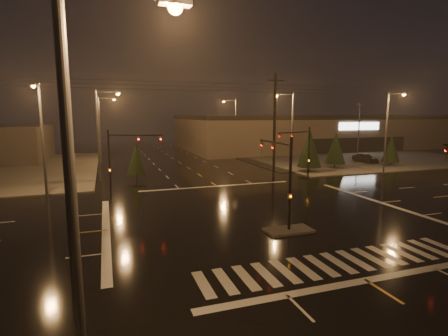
% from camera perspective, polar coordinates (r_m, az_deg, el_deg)
% --- Properties ---
extents(ground, '(140.00, 140.00, 0.00)m').
position_cam_1_polar(ground, '(26.29, 6.23, -7.56)').
color(ground, black).
rests_on(ground, ground).
extents(sidewalk_ne, '(36.00, 36.00, 0.12)m').
position_cam_1_polar(sidewalk_ne, '(67.13, 18.75, 2.01)').
color(sidewalk_ne, '#4C4943').
rests_on(sidewalk_ne, ground).
extents(median_island, '(3.00, 1.60, 0.15)m').
position_cam_1_polar(median_island, '(22.88, 10.53, -9.97)').
color(median_island, '#4C4943').
rests_on(median_island, ground).
extents(crosswalk, '(15.00, 2.60, 0.01)m').
position_cam_1_polar(crosswalk, '(19.00, 18.14, -14.46)').
color(crosswalk, beige).
rests_on(crosswalk, ground).
extents(stop_bar_near, '(16.00, 0.50, 0.01)m').
position_cam_1_polar(stop_bar_near, '(17.60, 22.20, -16.61)').
color(stop_bar_near, beige).
rests_on(stop_bar_near, ground).
extents(stop_bar_far, '(16.00, 0.50, 0.01)m').
position_cam_1_polar(stop_bar_far, '(36.25, -1.14, -2.97)').
color(stop_bar_far, beige).
rests_on(stop_bar_far, ground).
extents(parking_lot, '(50.00, 24.00, 0.08)m').
position_cam_1_polar(parking_lot, '(68.78, 23.07, 1.91)').
color(parking_lot, black).
rests_on(parking_lot, ground).
extents(retail_building, '(60.20, 28.30, 7.20)m').
position_cam_1_polar(retail_building, '(82.72, 14.89, 5.99)').
color(retail_building, brown).
rests_on(retail_building, ground).
extents(signal_mast_median, '(0.25, 4.59, 6.00)m').
position_cam_1_polar(signal_mast_median, '(22.79, 9.64, -0.48)').
color(signal_mast_median, black).
rests_on(signal_mast_median, ground).
extents(signal_mast_ne, '(4.84, 1.86, 6.00)m').
position_cam_1_polar(signal_mast_ne, '(38.86, 12.73, 3.25)').
color(signal_mast_ne, black).
rests_on(signal_mast_ne, ground).
extents(signal_mast_nw, '(4.84, 1.86, 6.00)m').
position_cam_1_polar(signal_mast_nw, '(33.18, -16.52, 2.20)').
color(signal_mast_nw, black).
rests_on(signal_mast_nw, ground).
extents(streetlight_0, '(2.77, 0.32, 10.00)m').
position_cam_1_polar(streetlight_0, '(7.99, -21.51, -3.00)').
color(streetlight_0, '#38383A').
rests_on(streetlight_0, ground).
extents(streetlight_1, '(2.77, 0.32, 10.00)m').
position_cam_1_polar(streetlight_1, '(40.87, -19.49, 6.05)').
color(streetlight_1, '#38383A').
rests_on(streetlight_1, ground).
extents(streetlight_2, '(2.77, 0.32, 10.00)m').
position_cam_1_polar(streetlight_2, '(56.86, -19.36, 6.66)').
color(streetlight_2, '#38383A').
rests_on(streetlight_2, ground).
extents(streetlight_3, '(2.77, 0.32, 10.00)m').
position_cam_1_polar(streetlight_3, '(44.63, 10.73, 6.58)').
color(streetlight_3, '#38383A').
rests_on(streetlight_3, ground).
extents(streetlight_4, '(2.77, 0.32, 10.00)m').
position_cam_1_polar(streetlight_4, '(62.81, 1.67, 7.29)').
color(streetlight_4, '#38383A').
rests_on(streetlight_4, ground).
extents(streetlight_5, '(0.32, 2.77, 10.00)m').
position_cam_1_polar(streetlight_5, '(34.45, -27.65, 5.16)').
color(streetlight_5, '#38383A').
rests_on(streetlight_5, ground).
extents(streetlight_6, '(0.32, 2.77, 10.00)m').
position_cam_1_polar(streetlight_6, '(47.25, 25.25, 6.01)').
color(streetlight_6, '#38383A').
rests_on(streetlight_6, ground).
extents(utility_pole_1, '(2.20, 0.32, 12.00)m').
position_cam_1_polar(utility_pole_1, '(41.35, 8.25, 6.94)').
color(utility_pole_1, black).
rests_on(utility_pole_1, ground).
extents(conifer_0, '(3.04, 3.04, 5.44)m').
position_cam_1_polar(conifer_0, '(45.93, 13.81, 3.11)').
color(conifer_0, black).
rests_on(conifer_0, ground).
extents(conifer_1, '(2.75, 2.75, 5.00)m').
position_cam_1_polar(conifer_1, '(50.22, 17.75, 3.16)').
color(conifer_1, black).
rests_on(conifer_1, ground).
extents(conifer_2, '(2.37, 2.37, 4.40)m').
position_cam_1_polar(conifer_2, '(54.97, 25.62, 2.85)').
color(conifer_2, black).
rests_on(conifer_2, ground).
extents(conifer_3, '(2.20, 2.20, 4.14)m').
position_cam_1_polar(conifer_3, '(40.39, -14.12, 1.44)').
color(conifer_3, black).
rests_on(conifer_3, ground).
extents(car_parked, '(2.06, 4.63, 1.55)m').
position_cam_1_polar(car_parked, '(57.66, 22.06, 1.52)').
color(car_parked, black).
rests_on(car_parked, ground).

